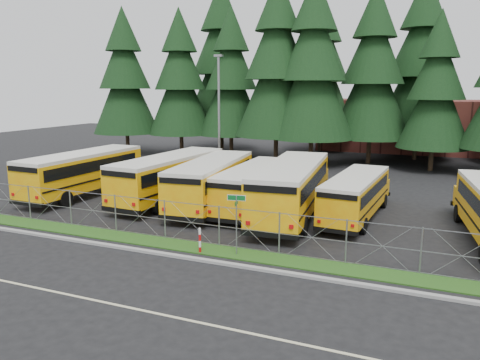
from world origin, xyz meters
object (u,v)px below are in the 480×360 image
at_px(bus_2, 173,178).
at_px(bus_6, 357,197).
at_px(street_sign, 236,212).
at_px(light_standard, 219,111).
at_px(striped_bollard, 200,241).
at_px(bus_5, 293,190).
at_px(bus_0, 87,174).
at_px(bus_3, 214,183).
at_px(bus_4, 255,188).

distance_m(bus_2, bus_6, 12.07).
bearing_deg(street_sign, light_standard, 117.28).
relative_size(bus_6, light_standard, 0.97).
distance_m(street_sign, striped_bollard, 2.22).
bearing_deg(bus_6, bus_5, -159.49).
xyz_separation_m(bus_0, light_standard, (5.56, 10.12, 3.97)).
distance_m(bus_3, bus_5, 5.41).
bearing_deg(bus_4, light_standard, 124.95).
bearing_deg(bus_5, bus_2, 169.50).
relative_size(bus_2, street_sign, 4.17).
xyz_separation_m(bus_2, street_sign, (8.02, -8.05, 0.50)).
bearing_deg(light_standard, street_sign, -62.72).
bearing_deg(light_standard, striped_bollard, -67.67).
bearing_deg(street_sign, bus_5, 86.00).
xyz_separation_m(bus_2, bus_5, (8.53, -0.81, 0.08)).
distance_m(striped_bollard, light_standard, 19.78).
bearing_deg(bus_4, bus_2, 178.71).
height_order(bus_4, bus_6, bus_4).
bearing_deg(bus_0, light_standard, 63.15).
height_order(street_sign, light_standard, light_standard).
distance_m(bus_5, striped_bollard, 8.01).
bearing_deg(street_sign, bus_4, 104.94).
distance_m(bus_0, bus_6, 18.57).
distance_m(bus_5, light_standard, 14.34).
relative_size(bus_0, bus_3, 1.02).
xyz_separation_m(bus_0, street_sign, (14.50, -7.20, 0.51)).
bearing_deg(street_sign, striped_bollard, -166.29).
distance_m(bus_6, striped_bollard, 10.41).
bearing_deg(bus_5, striped_bollard, -110.85).
xyz_separation_m(bus_5, light_standard, (-9.44, 10.08, 3.89)).
bearing_deg(bus_3, bus_6, -2.74).
bearing_deg(bus_5, bus_6, 11.42).
height_order(bus_2, bus_6, bus_2).
height_order(bus_6, light_standard, light_standard).
xyz_separation_m(bus_4, light_standard, (-6.79, 9.28, 4.14)).
height_order(bus_5, light_standard, light_standard).
xyz_separation_m(bus_4, bus_6, (6.18, 0.25, -0.08)).
distance_m(bus_4, light_standard, 12.21).
xyz_separation_m(bus_3, bus_4, (2.73, 0.26, -0.14)).
bearing_deg(bus_0, bus_5, 2.12).
relative_size(bus_2, light_standard, 1.16).
distance_m(bus_2, bus_5, 8.57).
bearing_deg(street_sign, bus_6, 64.05).
relative_size(bus_0, bus_4, 1.12).
height_order(bus_2, light_standard, light_standard).
bearing_deg(bus_4, bus_6, 1.06).
height_order(bus_2, striped_bollard, bus_2).
bearing_deg(bus_0, bus_6, 5.32).
bearing_deg(bus_5, bus_3, 169.20).
distance_m(bus_3, street_sign, 9.20).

